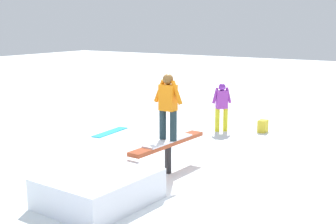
# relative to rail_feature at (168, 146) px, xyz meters

# --- Properties ---
(ground_plane) EXTENTS (60.00, 60.00, 0.00)m
(ground_plane) POSITION_rel_rail_feature_xyz_m (0.00, 0.00, -0.56)
(ground_plane) COLOR white
(rail_feature) EXTENTS (2.22, 0.40, 0.67)m
(rail_feature) POSITION_rel_rail_feature_xyz_m (0.00, 0.00, 0.00)
(rail_feature) COLOR black
(rail_feature) RESTS_ON ground
(snow_kicker_ramp) EXTENTS (1.88, 1.60, 0.52)m
(snow_kicker_ramp) POSITION_rel_rail_feature_xyz_m (-1.99, 0.11, -0.30)
(snow_kicker_ramp) COLOR white
(snow_kicker_ramp) RESTS_ON ground
(main_rider_on_rail) EXTENTS (1.37, 0.69, 1.36)m
(main_rider_on_rail) POSITION_rel_rail_feature_xyz_m (0.00, 0.00, 0.78)
(main_rider_on_rail) COLOR white
(main_rider_on_rail) RESTS_ON rail_feature
(bystander_purple) EXTENTS (0.46, 0.45, 1.35)m
(bystander_purple) POSITION_rel_rail_feature_xyz_m (3.93, 0.74, 0.20)
(bystander_purple) COLOR gold
(bystander_purple) RESTS_ON ground
(loose_snowboard_cyan) EXTENTS (1.36, 0.37, 0.02)m
(loose_snowboard_cyan) POSITION_rel_rail_feature_xyz_m (2.10, 3.26, -0.55)
(loose_snowboard_cyan) COLOR #26BAD4
(loose_snowboard_cyan) RESTS_ON ground
(backpack_on_snow) EXTENTS (0.31, 0.23, 0.34)m
(backpack_on_snow) POSITION_rel_rail_feature_xyz_m (4.45, -0.29, -0.39)
(backpack_on_snow) COLOR gold
(backpack_on_snow) RESTS_ON ground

